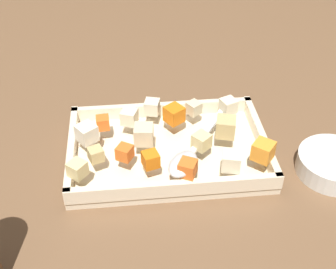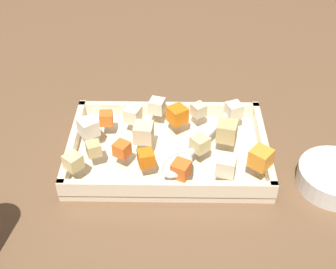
# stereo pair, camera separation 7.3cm
# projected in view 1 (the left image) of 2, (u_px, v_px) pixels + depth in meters

# --- Properties ---
(ground_plane) EXTENTS (4.00, 4.00, 0.00)m
(ground_plane) POSITION_uv_depth(u_px,v_px,m) (177.00, 155.00, 0.84)
(ground_plane) COLOR brown
(baking_dish) EXTENTS (0.35, 0.23, 0.04)m
(baking_dish) POSITION_uv_depth(u_px,v_px,m) (168.00, 152.00, 0.82)
(baking_dish) COLOR beige
(baking_dish) RESTS_ON ground_plane
(carrot_chunk_corner_nw) EXTENTS (0.03, 0.03, 0.02)m
(carrot_chunk_corner_nw) POSITION_uv_depth(u_px,v_px,m) (125.00, 152.00, 0.76)
(carrot_chunk_corner_nw) COLOR orange
(carrot_chunk_corner_nw) RESTS_ON baking_dish
(carrot_chunk_far_left) EXTENTS (0.02, 0.02, 0.02)m
(carrot_chunk_far_left) POSITION_uv_depth(u_px,v_px,m) (103.00, 123.00, 0.82)
(carrot_chunk_far_left) COLOR orange
(carrot_chunk_far_left) RESTS_ON baking_dish
(carrot_chunk_front_center) EXTENTS (0.03, 0.03, 0.03)m
(carrot_chunk_front_center) POSITION_uv_depth(u_px,v_px,m) (151.00, 159.00, 0.75)
(carrot_chunk_front_center) COLOR orange
(carrot_chunk_front_center) RESTS_ON baking_dish
(carrot_chunk_corner_se) EXTENTS (0.04, 0.04, 0.03)m
(carrot_chunk_corner_se) POSITION_uv_depth(u_px,v_px,m) (173.00, 114.00, 0.84)
(carrot_chunk_corner_se) COLOR orange
(carrot_chunk_corner_se) RESTS_ON baking_dish
(carrot_chunk_far_right) EXTENTS (0.04, 0.04, 0.03)m
(carrot_chunk_far_right) POSITION_uv_depth(u_px,v_px,m) (263.00, 151.00, 0.76)
(carrot_chunk_far_right) COLOR orange
(carrot_chunk_far_right) RESTS_ON baking_dish
(carrot_chunk_center) EXTENTS (0.04, 0.04, 0.03)m
(carrot_chunk_center) POSITION_uv_depth(u_px,v_px,m) (188.00, 168.00, 0.73)
(carrot_chunk_center) COLOR orange
(carrot_chunk_center) RESTS_ON baking_dish
(potato_chunk_heap_side) EXTENTS (0.04, 0.04, 0.03)m
(potato_chunk_heap_side) POSITION_uv_depth(u_px,v_px,m) (129.00, 117.00, 0.83)
(potato_chunk_heap_side) COLOR beige
(potato_chunk_heap_side) RESTS_ON baking_dish
(potato_chunk_heap_top) EXTENTS (0.04, 0.04, 0.03)m
(potato_chunk_heap_top) POSITION_uv_depth(u_px,v_px,m) (226.00, 127.00, 0.81)
(potato_chunk_heap_top) COLOR tan
(potato_chunk_heap_top) RESTS_ON baking_dish
(potato_chunk_back_center) EXTENTS (0.04, 0.04, 0.03)m
(potato_chunk_back_center) POSITION_uv_depth(u_px,v_px,m) (202.00, 141.00, 0.78)
(potato_chunk_back_center) COLOR #E0CC89
(potato_chunk_back_center) RESTS_ON baking_dish
(potato_chunk_mid_right) EXTENTS (0.04, 0.04, 0.03)m
(potato_chunk_mid_right) POSITION_uv_depth(u_px,v_px,m) (231.00, 161.00, 0.74)
(potato_chunk_mid_right) COLOR beige
(potato_chunk_mid_right) RESTS_ON baking_dish
(potato_chunk_near_right) EXTENTS (0.03, 0.03, 0.02)m
(potato_chunk_near_right) POSITION_uv_depth(u_px,v_px,m) (96.00, 154.00, 0.76)
(potato_chunk_near_right) COLOR tan
(potato_chunk_near_right) RESTS_ON baking_dish
(potato_chunk_under_handle) EXTENTS (0.03, 0.03, 0.02)m
(potato_chunk_under_handle) POSITION_uv_depth(u_px,v_px,m) (194.00, 108.00, 0.86)
(potato_chunk_under_handle) COLOR beige
(potato_chunk_under_handle) RESTS_ON baking_dish
(potato_chunk_rim_edge) EXTENTS (0.03, 0.03, 0.03)m
(potato_chunk_rim_edge) POSITION_uv_depth(u_px,v_px,m) (228.00, 106.00, 0.86)
(potato_chunk_rim_edge) COLOR beige
(potato_chunk_rim_edge) RESTS_ON baking_dish
(potato_chunk_corner_sw) EXTENTS (0.04, 0.04, 0.03)m
(potato_chunk_corner_sw) POSITION_uv_depth(u_px,v_px,m) (77.00, 169.00, 0.73)
(potato_chunk_corner_sw) COLOR #E0CC89
(potato_chunk_corner_sw) RESTS_ON baking_dish
(potato_chunk_near_left) EXTENTS (0.04, 0.04, 0.03)m
(potato_chunk_near_left) POSITION_uv_depth(u_px,v_px,m) (144.00, 134.00, 0.79)
(potato_chunk_near_left) COLOR beige
(potato_chunk_near_left) RESTS_ON baking_dish
(parsnip_chunk_mid_left) EXTENTS (0.03, 0.03, 0.03)m
(parsnip_chunk_mid_left) POSITION_uv_depth(u_px,v_px,m) (152.00, 107.00, 0.86)
(parsnip_chunk_mid_left) COLOR beige
(parsnip_chunk_mid_left) RESTS_ON baking_dish
(parsnip_chunk_near_spoon) EXTENTS (0.04, 0.04, 0.03)m
(parsnip_chunk_near_spoon) POSITION_uv_depth(u_px,v_px,m) (87.00, 133.00, 0.79)
(parsnip_chunk_near_spoon) COLOR silver
(parsnip_chunk_near_spoon) RESTS_ON baking_dish
(serving_spoon) EXTENTS (0.14, 0.20, 0.02)m
(serving_spoon) POSITION_uv_depth(u_px,v_px,m) (185.00, 159.00, 0.75)
(serving_spoon) COLOR silver
(serving_spoon) RESTS_ON baking_dish
(small_prep_bowl) EXTENTS (0.13, 0.13, 0.04)m
(small_prep_bowl) POSITION_uv_depth(u_px,v_px,m) (333.00, 164.00, 0.79)
(small_prep_bowl) COLOR silver
(small_prep_bowl) RESTS_ON ground_plane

